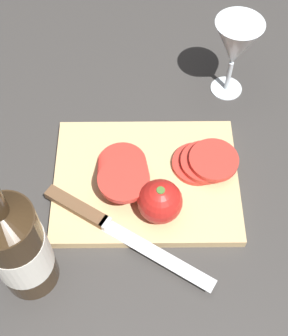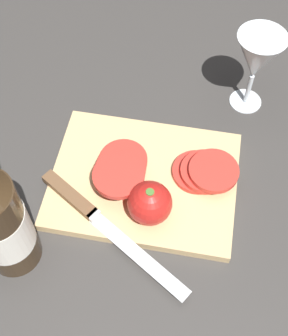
# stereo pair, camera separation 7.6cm
# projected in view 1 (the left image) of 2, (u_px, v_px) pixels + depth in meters

# --- Properties ---
(ground_plane) EXTENTS (3.00, 3.00, 0.00)m
(ground_plane) POSITION_uv_depth(u_px,v_px,m) (140.00, 188.00, 0.80)
(ground_plane) COLOR #383533
(cutting_board) EXTENTS (0.31, 0.24, 0.02)m
(cutting_board) POSITION_uv_depth(u_px,v_px,m) (144.00, 180.00, 0.80)
(cutting_board) COLOR tan
(cutting_board) RESTS_ON ground_plane
(wine_bottle) EXTENTS (0.08, 0.08, 0.31)m
(wine_bottle) POSITION_uv_depth(u_px,v_px,m) (14.00, 246.00, 0.62)
(wine_bottle) COLOR #332314
(wine_bottle) RESTS_ON ground_plane
(wine_glass) EXTENTS (0.09, 0.09, 0.16)m
(wine_glass) POSITION_uv_depth(u_px,v_px,m) (233.00, 46.00, 0.83)
(wine_glass) COLOR silver
(wine_glass) RESTS_ON ground_plane
(whole_tomato) EXTENTS (0.07, 0.07, 0.07)m
(whole_tomato) POSITION_uv_depth(u_px,v_px,m) (158.00, 202.00, 0.72)
(whole_tomato) COLOR red
(whole_tomato) RESTS_ON cutting_board
(knife) EXTENTS (0.27, 0.18, 0.01)m
(knife) POSITION_uv_depth(u_px,v_px,m) (91.00, 217.00, 0.74)
(knife) COLOR silver
(knife) RESTS_ON cutting_board
(tomato_slice_stack_near) EXTENTS (0.09, 0.14, 0.05)m
(tomato_slice_stack_near) POSITION_uv_depth(u_px,v_px,m) (121.00, 171.00, 0.77)
(tomato_slice_stack_near) COLOR red
(tomato_slice_stack_near) RESTS_ON cutting_board
(tomato_slice_stack_far) EXTENTS (0.11, 0.09, 0.03)m
(tomato_slice_stack_far) POSITION_uv_depth(u_px,v_px,m) (203.00, 162.00, 0.79)
(tomato_slice_stack_far) COLOR red
(tomato_slice_stack_far) RESTS_ON cutting_board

